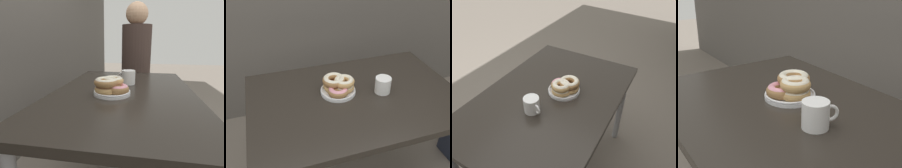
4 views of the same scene
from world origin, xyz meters
TOP-DOWN VIEW (x-y plane):
  - ground_plane at (0.00, 0.00)m, footprint 14.00×14.00m
  - dining_table at (0.00, 0.14)m, footprint 1.24×0.83m
  - donut_plate at (-0.09, 0.20)m, footprint 0.23×0.23m
  - coffee_mug at (0.17, 0.12)m, footprint 0.09×0.13m

SIDE VIEW (x-z plane):
  - ground_plane at x=0.00m, z-range 0.00..0.00m
  - dining_table at x=0.00m, z-range 0.30..1.05m
  - donut_plate at x=-0.09m, z-range 0.75..0.85m
  - coffee_mug at x=0.17m, z-range 0.75..0.85m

